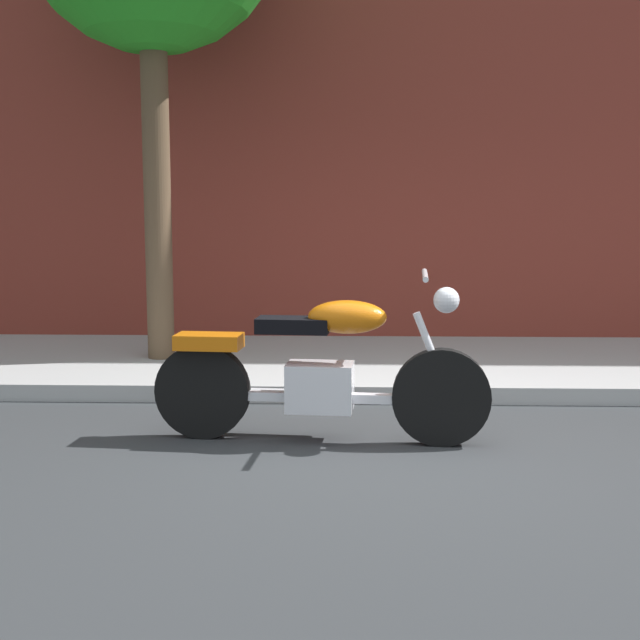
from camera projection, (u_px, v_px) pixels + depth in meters
name	position (u px, v px, depth m)	size (l,w,h in m)	color
ground_plane	(400.00, 452.00, 5.30)	(60.00, 60.00, 0.00)	#303335
sidewalk	(382.00, 365.00, 7.87)	(22.03, 2.63, 0.14)	#A3A3A3
motorcycle	(320.00, 372.00, 5.48)	(2.25, 0.70, 1.15)	black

